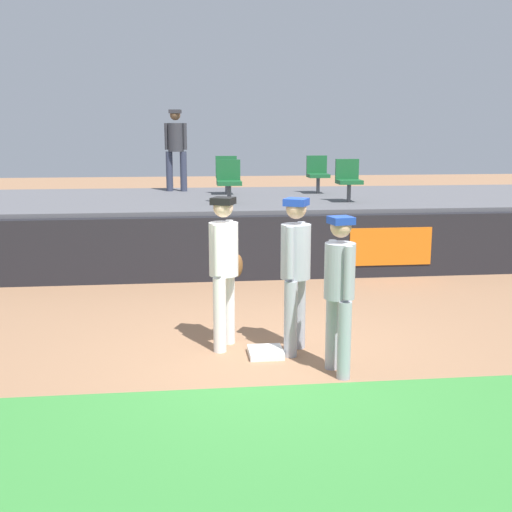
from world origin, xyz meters
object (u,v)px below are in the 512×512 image
at_px(seat_back_right, 318,172).
at_px(seat_front_right, 348,178).
at_px(player_runner_visitor, 296,265).
at_px(player_coach_visitor, 339,284).
at_px(seat_back_center, 227,173).
at_px(spectator_hooded, 176,144).
at_px(first_base, 266,352).
at_px(seat_front_center, 229,179).
at_px(player_fielder_home, 224,262).

distance_m(seat_back_right, seat_front_right, 1.82).
height_order(player_runner_visitor, seat_back_right, seat_back_right).
xyz_separation_m(player_coach_visitor, seat_back_center, (-0.65, 7.81, 0.68)).
bearing_deg(spectator_hooded, first_base, 110.12).
xyz_separation_m(seat_back_right, spectator_hooded, (-3.16, 0.85, 0.61)).
height_order(player_runner_visitor, seat_front_center, seat_front_center).
height_order(player_fielder_home, player_runner_visitor, player_runner_visitor).
bearing_deg(first_base, spectator_hooded, 97.54).
bearing_deg(player_fielder_home, player_runner_visitor, 94.71).
bearing_deg(player_fielder_home, player_coach_visitor, 72.11).
relative_size(seat_back_right, seat_back_center, 1.00).
relative_size(first_base, player_fielder_home, 0.22).
xyz_separation_m(player_fielder_home, spectator_hooded, (-0.61, 7.65, 1.22)).
relative_size(player_fielder_home, spectator_hooded, 0.98).
height_order(seat_front_right, spectator_hooded, spectator_hooded).
height_order(seat_back_right, seat_front_center, same).
bearing_deg(player_coach_visitor, first_base, -143.51).
bearing_deg(seat_front_right, spectator_hooded, 142.14).
relative_size(player_runner_visitor, seat_back_right, 2.19).
height_order(player_runner_visitor, seat_back_center, seat_back_center).
height_order(player_runner_visitor, seat_front_right, seat_front_right).
bearing_deg(first_base, player_coach_visitor, -42.34).
bearing_deg(player_fielder_home, seat_back_center, -161.13).
height_order(seat_front_center, seat_front_right, same).
bearing_deg(player_runner_visitor, player_coach_visitor, 52.73).
xyz_separation_m(player_runner_visitor, spectator_hooded, (-1.42, 7.92, 1.22)).
relative_size(first_base, seat_back_right, 0.48).
height_order(first_base, seat_back_center, seat_back_center).
bearing_deg(player_runner_visitor, seat_front_center, -148.07).
relative_size(first_base, seat_back_center, 0.48).
height_order(player_coach_visitor, seat_back_right, seat_back_right).
distance_m(player_runner_visitor, player_coach_visitor, 0.81).
bearing_deg(player_coach_visitor, seat_back_right, 158.66).
xyz_separation_m(first_base, player_coach_visitor, (0.70, -0.64, 0.96)).
bearing_deg(seat_front_right, seat_front_center, -180.00).
distance_m(first_base, seat_back_center, 7.35).
relative_size(first_base, player_coach_visitor, 0.23).
xyz_separation_m(player_fielder_home, player_runner_visitor, (0.81, -0.27, 0.01)).
bearing_deg(seat_back_right, seat_back_center, 180.00).
bearing_deg(seat_front_right, player_coach_visitor, -105.29).
bearing_deg(player_runner_visitor, seat_back_center, -149.82).
height_order(seat_back_right, seat_back_center, same).
bearing_deg(seat_back_center, first_base, -90.40).
distance_m(seat_front_center, spectator_hooded, 2.90).
distance_m(first_base, player_coach_visitor, 1.35).
bearing_deg(spectator_hooded, player_coach_visitor, 114.10).
relative_size(player_coach_visitor, seat_front_right, 2.05).
distance_m(seat_front_right, spectator_hooded, 4.36).
bearing_deg(seat_back_right, player_fielder_home, -110.61).
height_order(player_fielder_home, player_coach_visitor, player_fielder_home).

